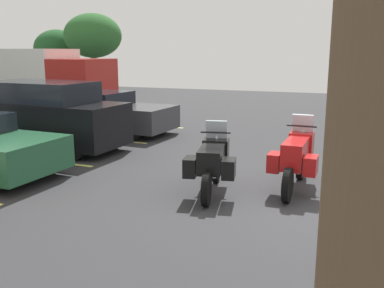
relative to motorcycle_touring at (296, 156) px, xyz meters
name	(u,v)px	position (x,y,z in m)	size (l,w,h in m)	color
ground	(312,201)	(-0.51, -0.41, -0.73)	(44.00, 44.00, 0.10)	#2D2D30
motorcycle_touring	(296,156)	(0.00, 0.00, 0.00)	(2.29, 0.93, 1.45)	black
motorcycle_second	(212,161)	(-0.83, 1.51, -0.04)	(2.09, 1.03, 1.36)	black
car_black	(46,116)	(1.16, 7.18, 0.28)	(2.05, 4.64, 1.92)	black
car_charcoal	(105,112)	(4.03, 7.08, 0.00)	(2.23, 4.80, 1.39)	#38383D
box_truck	(34,80)	(6.67, 12.37, 0.85)	(2.41, 6.88, 2.86)	#A51E19
tree_far_left	(93,36)	(17.32, 16.38, 3.11)	(3.94, 3.94, 5.32)	#4C3823
tree_center	(57,49)	(18.50, 20.37, 2.27)	(3.42, 3.42, 4.36)	#4C3823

